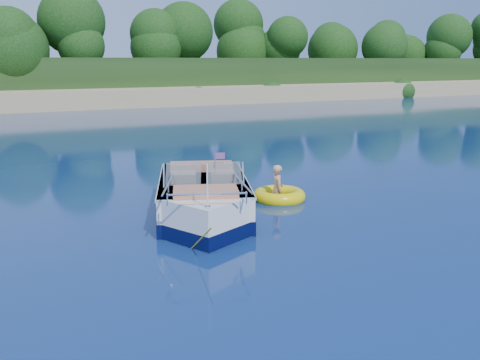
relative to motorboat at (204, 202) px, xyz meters
The scene contains 6 objects.
ground 3.95m from the motorboat, 115.57° to the right, with size 160.00×160.00×0.00m, color #0B1F4E.
shoreline 60.25m from the motorboat, 91.61° to the left, with size 170.00×59.00×6.00m.
treeline 37.86m from the motorboat, 92.53° to the left, with size 150.00×7.12×8.19m.
motorboat is the anchor object (origin of this frame).
tow_tube 2.64m from the motorboat, 14.66° to the left, with size 1.80×1.80×0.39m.
boy 2.53m from the motorboat, 13.92° to the left, with size 0.52×0.34×1.42m, color tan.
Camera 1 is at (-3.10, -8.24, 3.79)m, focal length 40.00 mm.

